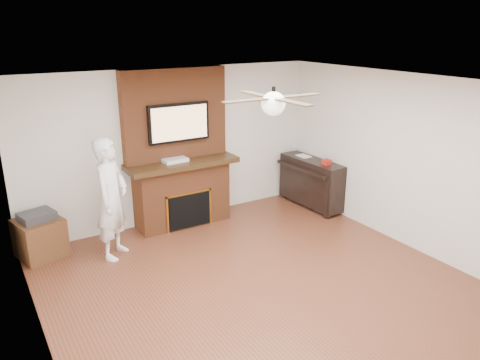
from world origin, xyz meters
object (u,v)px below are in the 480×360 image
fireplace (180,164)px  person (112,199)px  piano (311,181)px  side_table (40,236)px

fireplace → person: (-1.29, -0.60, -0.14)m
piano → person: bearing=178.2°
side_table → person: bearing=-45.1°
person → piano: (3.58, 0.05, -0.39)m
side_table → piano: piano is taller
fireplace → piano: (2.29, -0.55, -0.53)m
person → side_table: bearing=101.7°
fireplace → piano: 2.41m
person → piano: person is taller
person → side_table: size_ratio=2.44×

